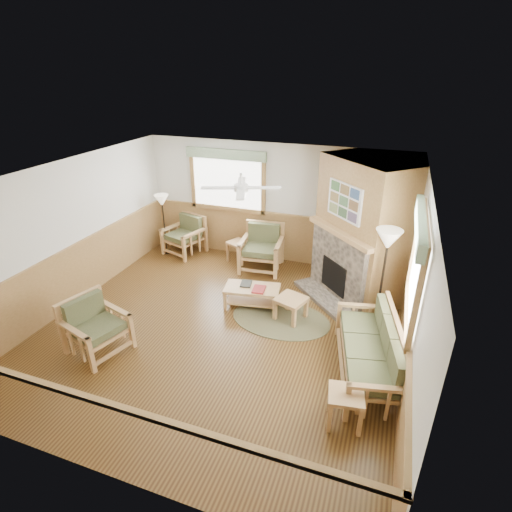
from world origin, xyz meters
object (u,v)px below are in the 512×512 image
(armchair_back_right, at_px, (261,248))
(coffee_table, at_px, (252,297))
(footstool, at_px, (291,308))
(floor_lamp_right, at_px, (382,280))
(end_table_sofa, at_px, (345,408))
(sofa, at_px, (368,349))
(end_table_chairs, at_px, (239,252))
(armchair_left, at_px, (96,327))
(floor_lamp_left, at_px, (164,224))
(armchair_back_left, at_px, (184,235))

(armchair_back_right, xyz_separation_m, coffee_table, (0.35, -1.54, -0.29))
(footstool, relative_size, floor_lamp_right, 0.27)
(armchair_back_right, xyz_separation_m, end_table_sofa, (2.41, -3.74, -0.25))
(armchair_back_right, distance_m, footstool, 2.06)
(floor_lamp_right, bearing_deg, coffee_table, -176.69)
(sofa, xyz_separation_m, end_table_chairs, (-3.19, 2.88, -0.20))
(armchair_left, height_order, floor_lamp_right, floor_lamp_right)
(armchair_left, distance_m, floor_lamp_left, 3.78)
(armchair_back_right, height_order, floor_lamp_left, floor_lamp_left)
(coffee_table, xyz_separation_m, footstool, (0.79, -0.15, 0.01))
(end_table_sofa, xyz_separation_m, floor_lamp_left, (-4.88, 3.78, 0.49))
(armchair_back_left, relative_size, armchair_back_right, 0.92)
(armchair_back_right, bearing_deg, armchair_left, -119.07)
(end_table_sofa, height_order, floor_lamp_right, floor_lamp_right)
(floor_lamp_left, bearing_deg, floor_lamp_right, -15.91)
(armchair_back_left, height_order, armchair_left, armchair_back_left)
(armchair_back_right, bearing_deg, footstool, -62.20)
(armchair_left, relative_size, end_table_sofa, 1.84)
(floor_lamp_left, distance_m, floor_lamp_right, 5.31)
(armchair_left, xyz_separation_m, footstool, (2.66, 1.91, -0.24))
(end_table_chairs, height_order, end_table_sofa, end_table_chairs)
(sofa, bearing_deg, end_table_sofa, -21.94)
(armchair_back_right, bearing_deg, armchair_back_left, 169.12)
(footstool, relative_size, floor_lamp_left, 0.33)
(armchair_back_left, distance_m, floor_lamp_right, 4.94)
(sofa, relative_size, armchair_left, 2.14)
(armchair_back_left, height_order, floor_lamp_left, floor_lamp_left)
(sofa, relative_size, floor_lamp_right, 1.05)
(armchair_back_right, height_order, armchair_left, armchair_back_right)
(coffee_table, height_order, end_table_chairs, end_table_chairs)
(footstool, height_order, floor_lamp_left, floor_lamp_left)
(armchair_back_left, bearing_deg, end_table_chairs, 16.88)
(coffee_table, height_order, footstool, footstool)
(end_table_chairs, bearing_deg, sofa, -42.02)
(coffee_table, relative_size, end_table_chairs, 2.08)
(end_table_sofa, xyz_separation_m, footstool, (-1.26, 2.05, -0.03))
(sofa, bearing_deg, armchair_back_left, -134.17)
(end_table_chairs, xyz_separation_m, floor_lamp_right, (3.24, -1.58, 0.67))
(footstool, bearing_deg, coffee_table, 169.31)
(armchair_back_left, height_order, floor_lamp_right, floor_lamp_right)
(armchair_back_left, relative_size, footstool, 1.86)
(armchair_left, bearing_deg, floor_lamp_left, 31.03)
(footstool, bearing_deg, sofa, -35.30)
(armchair_left, relative_size, floor_lamp_left, 0.62)
(coffee_table, relative_size, floor_lamp_left, 0.70)
(floor_lamp_left, xyz_separation_m, floor_lamp_right, (5.10, -1.45, 0.18))
(end_table_sofa, bearing_deg, armchair_left, 177.97)
(armchair_back_left, height_order, footstool, armchair_back_left)
(sofa, xyz_separation_m, armchair_back_right, (-2.58, 2.71, 0.05))
(sofa, height_order, footstool, sofa)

